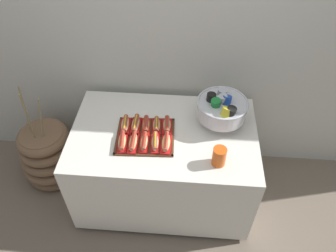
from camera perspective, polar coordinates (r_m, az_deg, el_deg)
The scene contains 17 objects.
ground_plane at distance 2.93m, azimuth -0.61°, elevation -11.29°, with size 10.00×10.00×0.00m, color #7A6B5B.
back_wall at distance 2.43m, azimuth 0.25°, elevation 17.07°, with size 6.00×0.10×2.60m, color beige.
buffet_table at distance 2.61m, azimuth -0.68°, elevation -6.49°, with size 1.34×0.84×0.75m.
floor_vase at distance 3.04m, azimuth -19.92°, elevation -4.64°, with size 0.51×0.51×0.99m.
serving_tray at distance 2.31m, azimuth -3.96°, elevation -1.82°, with size 0.42×0.38×0.01m.
hot_dog_0 at distance 2.25m, azimuth -7.97°, elevation -2.70°, with size 0.08×0.18×0.06m.
hot_dog_1 at distance 2.25m, azimuth -6.08°, elevation -2.80°, with size 0.06×0.18×0.06m.
hot_dog_2 at distance 2.24m, azimuth -4.17°, elevation -2.83°, with size 0.06×0.17×0.06m.
hot_dog_3 at distance 2.23m, azimuth -2.26°, elevation -2.85°, with size 0.07×0.18×0.06m.
hot_dog_4 at distance 2.23m, azimuth -0.33°, elevation -2.94°, with size 0.07×0.18×0.06m.
hot_dog_5 at distance 2.37m, azimuth -7.45°, elevation 0.23°, with size 0.08×0.17×0.06m.
hot_dog_6 at distance 2.36m, azimuth -5.65°, elevation 0.23°, with size 0.07×0.18×0.06m.
hot_dog_7 at distance 2.35m, azimuth -3.83°, elevation 0.15°, with size 0.07×0.17×0.06m.
hot_dog_8 at distance 2.34m, azimuth -2.01°, elevation 0.11°, with size 0.08×0.16×0.06m.
hot_dog_9 at distance 2.34m, azimuth -0.18°, elevation 0.08°, with size 0.08×0.17×0.06m.
punch_bowl at distance 2.35m, azimuth 9.33°, elevation 3.08°, with size 0.36×0.36×0.25m.
cup_stack at distance 2.13m, azimuth 8.87°, elevation -5.26°, with size 0.09×0.09×0.14m.
Camera 1 is at (0.16, -1.61, 2.44)m, focal length 35.06 mm.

